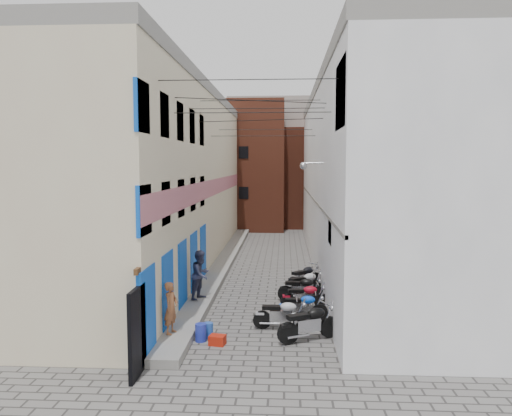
% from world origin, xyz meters
% --- Properties ---
extents(ground, '(90.00, 90.00, 0.00)m').
position_xyz_m(ground, '(0.00, 0.00, 0.00)').
color(ground, '#5E5B59').
rests_on(ground, ground).
extents(plinth, '(0.90, 26.00, 0.25)m').
position_xyz_m(plinth, '(-2.05, 13.00, 0.12)').
color(plinth, gray).
rests_on(plinth, ground).
extents(building_left, '(5.10, 27.00, 9.00)m').
position_xyz_m(building_left, '(-4.98, 12.95, 4.50)').
color(building_left, beige).
rests_on(building_left, ground).
extents(building_right, '(5.94, 26.00, 9.00)m').
position_xyz_m(building_right, '(5.00, 13.00, 4.51)').
color(building_right, silver).
rests_on(building_right, ground).
extents(building_far_brick_left, '(6.00, 6.00, 10.00)m').
position_xyz_m(building_far_brick_left, '(-2.00, 28.00, 5.00)').
color(building_far_brick_left, brown).
rests_on(building_far_brick_left, ground).
extents(building_far_brick_right, '(5.00, 6.00, 8.00)m').
position_xyz_m(building_far_brick_right, '(3.00, 30.00, 4.00)').
color(building_far_brick_right, brown).
rests_on(building_far_brick_right, ground).
extents(building_far_concrete, '(8.00, 5.00, 11.00)m').
position_xyz_m(building_far_concrete, '(0.00, 34.00, 5.50)').
color(building_far_concrete, gray).
rests_on(building_far_concrete, ground).
extents(far_shopfront, '(2.00, 0.30, 2.40)m').
position_xyz_m(far_shopfront, '(0.00, 25.20, 1.20)').
color(far_shopfront, black).
rests_on(far_shopfront, ground).
extents(overhead_wires, '(5.80, 13.02, 1.32)m').
position_xyz_m(overhead_wires, '(0.00, 7.64, 7.12)').
color(overhead_wires, black).
rests_on(overhead_wires, ground).
extents(motorcycle_a, '(2.12, 1.50, 1.18)m').
position_xyz_m(motorcycle_a, '(1.79, 2.27, 0.59)').
color(motorcycle_a, black).
rests_on(motorcycle_a, ground).
extents(motorcycle_b, '(1.82, 0.58, 1.05)m').
position_xyz_m(motorcycle_b, '(0.98, 3.27, 0.53)').
color(motorcycle_b, '#A9A9AE').
rests_on(motorcycle_b, ground).
extents(motorcycle_c, '(1.71, 0.60, 0.98)m').
position_xyz_m(motorcycle_c, '(1.66, 4.31, 0.49)').
color(motorcycle_c, blue).
rests_on(motorcycle_c, ground).
extents(motorcycle_d, '(1.80, 0.72, 1.02)m').
position_xyz_m(motorcycle_d, '(1.79, 5.48, 0.51)').
color(motorcycle_d, maroon).
rests_on(motorcycle_d, ground).
extents(motorcycle_e, '(1.82, 0.61, 1.05)m').
position_xyz_m(motorcycle_e, '(1.70, 6.53, 0.52)').
color(motorcycle_e, black).
rests_on(motorcycle_e, ground).
extents(motorcycle_f, '(1.90, 1.46, 1.08)m').
position_xyz_m(motorcycle_f, '(1.88, 7.27, 0.54)').
color(motorcycle_f, '#B3B3B8').
rests_on(motorcycle_f, ground).
extents(motorcycle_g, '(1.81, 1.73, 1.10)m').
position_xyz_m(motorcycle_g, '(1.90, 8.41, 0.55)').
color(motorcycle_g, black).
rests_on(motorcycle_g, ground).
extents(person_a, '(0.48, 0.62, 1.52)m').
position_xyz_m(person_a, '(-2.23, 1.98, 1.01)').
color(person_a, brown).
rests_on(person_a, plinth).
extents(person_b, '(0.97, 1.07, 1.79)m').
position_xyz_m(person_b, '(-1.99, 5.74, 1.15)').
color(person_b, '#383A55').
rests_on(person_b, plinth).
extents(water_jug_near, '(0.34, 0.34, 0.52)m').
position_xyz_m(water_jug_near, '(-1.38, 2.06, 0.26)').
color(water_jug_near, '#212FA8').
rests_on(water_jug_near, ground).
extents(water_jug_far, '(0.38, 0.38, 0.45)m').
position_xyz_m(water_jug_far, '(-1.21, 2.37, 0.23)').
color(water_jug_far, '#2351B3').
rests_on(water_jug_far, ground).
extents(red_crate, '(0.50, 0.42, 0.28)m').
position_xyz_m(red_crate, '(-0.86, 1.80, 0.14)').
color(red_crate, '#A71D0B').
rests_on(red_crate, ground).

